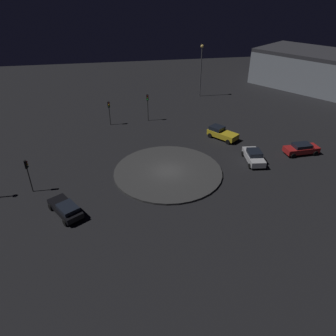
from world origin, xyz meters
TOP-DOWN VIEW (x-y plane):
  - ground_plane at (0.00, 0.00)m, footprint 118.64×118.64m
  - roundabout_island at (0.00, 0.00)m, footprint 12.78×12.78m
  - car_black at (5.88, -11.06)m, footprint 4.57×3.75m
  - car_yellow at (-7.82, 9.16)m, footprint 4.54×4.07m
  - car_silver at (-0.65, 10.95)m, footprint 4.53×2.39m
  - car_red at (-1.51, 17.89)m, footprint 2.08×4.50m
  - traffic_light_west at (-16.19, -0.40)m, footprint 0.36×0.31m
  - traffic_light_south at (1.29, -15.02)m, footprint 0.32×0.37m
  - traffic_light_west_near at (-15.52, -6.43)m, footprint 0.39×0.36m
  - streetlamp_west at (-26.77, 11.01)m, footprint 0.60×0.60m

SIDE VIEW (x-z plane):
  - ground_plane at x=0.00m, z-range 0.00..0.00m
  - roundabout_island at x=0.00m, z-range 0.00..0.23m
  - car_black at x=5.88m, z-range 0.04..1.36m
  - car_red at x=-1.51m, z-range 0.05..1.49m
  - car_silver at x=-0.65m, z-range 0.00..1.58m
  - car_yellow at x=-7.82m, z-range 0.01..1.61m
  - traffic_light_west_near at x=-15.52m, z-range 0.81..4.55m
  - traffic_light_south at x=1.29m, z-range 0.82..4.65m
  - traffic_light_west at x=-16.19m, z-range 0.90..5.21m
  - streetlamp_west at x=-26.77m, z-range 1.74..11.28m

